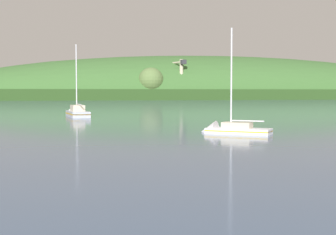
{
  "coord_description": "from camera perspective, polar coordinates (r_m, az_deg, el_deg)",
  "views": [
    {
      "loc": [
        -8.41,
        -4.12,
        4.02
      ],
      "look_at": [
        -4.29,
        33.68,
        1.95
      ],
      "focal_mm": 50.18,
      "sensor_mm": 36.0,
      "label": 1
    }
  ],
  "objects": [
    {
      "name": "sailboat_far_left",
      "position": [
        45.9,
        7.42,
        -1.66
      ],
      "size": [
        7.13,
        5.44,
        11.21
      ],
      "rotation": [
        0.0,
        0.0,
        2.62
      ],
      "color": "white",
      "rests_on": "ground"
    },
    {
      "name": "sailboat_near_mooring",
      "position": [
        78.62,
        -11.02,
        0.39
      ],
      "size": [
        4.81,
        9.54,
        13.0
      ],
      "rotation": [
        0.0,
        0.0,
        1.81
      ],
      "color": "#ADB2BC",
      "rests_on": "ground"
    },
    {
      "name": "dockside_crane",
      "position": [
        250.32,
        1.6,
        4.58
      ],
      "size": [
        7.27,
        14.04,
        21.39
      ],
      "rotation": [
        0.0,
        0.0,
        1.94
      ],
      "color": "#4C4C51",
      "rests_on": "ground"
    },
    {
      "name": "far_shoreline_hill",
      "position": [
        284.4,
        4.11,
        2.36
      ],
      "size": [
        427.18,
        126.36,
        51.68
      ],
      "rotation": [
        0.0,
        0.0,
        0.08
      ],
      "color": "#27431B",
      "rests_on": "ground"
    }
  ]
}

